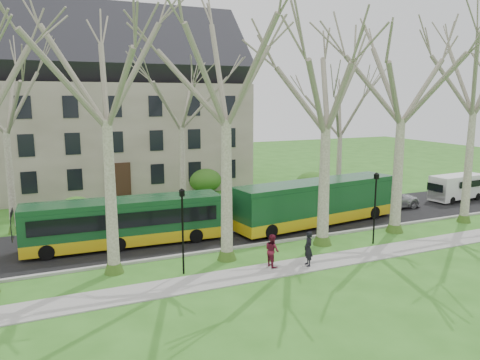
% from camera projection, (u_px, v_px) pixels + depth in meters
% --- Properties ---
extents(ground, '(120.00, 120.00, 0.00)m').
position_uv_depth(ground, '(278.00, 252.00, 26.95)').
color(ground, '#30691E').
rests_on(ground, ground).
extents(sidewalk, '(70.00, 2.00, 0.06)m').
position_uv_depth(sidewalk, '(301.00, 265.00, 24.69)').
color(sidewalk, gray).
rests_on(sidewalk, ground).
extents(road, '(80.00, 8.00, 0.06)m').
position_uv_depth(road, '(240.00, 227.00, 31.89)').
color(road, black).
rests_on(road, ground).
extents(curb, '(80.00, 0.25, 0.14)m').
position_uv_depth(curb, '(267.00, 243.00, 28.28)').
color(curb, '#A5A39E').
rests_on(curb, ground).
extents(building, '(26.50, 12.20, 16.00)m').
position_uv_depth(building, '(104.00, 105.00, 44.70)').
color(building, gray).
rests_on(building, ground).
extents(tree_row_verge, '(49.00, 7.00, 14.00)m').
position_uv_depth(tree_row_verge, '(278.00, 130.00, 25.98)').
color(tree_row_verge, gray).
rests_on(tree_row_verge, ground).
extents(tree_row_far, '(33.00, 7.00, 12.00)m').
position_uv_depth(tree_row_far, '(194.00, 135.00, 35.25)').
color(tree_row_far, gray).
rests_on(tree_row_far, ground).
extents(lamp_row, '(36.22, 0.22, 4.30)m').
position_uv_depth(lamp_row, '(288.00, 212.00, 25.59)').
color(lamp_row, black).
rests_on(lamp_row, ground).
extents(hedges, '(30.60, 8.60, 2.00)m').
position_uv_depth(hedges, '(144.00, 195.00, 37.49)').
color(hedges, '#2D601B').
rests_on(hedges, ground).
extents(bus_lead, '(11.62, 2.90, 2.88)m').
position_uv_depth(bus_lead, '(125.00, 222.00, 27.77)').
color(bus_lead, '#134221').
rests_on(bus_lead, road).
extents(bus_follow, '(12.77, 4.21, 3.13)m').
position_uv_depth(bus_follow, '(317.00, 202.00, 32.44)').
color(bus_follow, '#134221').
rests_on(bus_follow, road).
extents(sedan, '(5.40, 2.50, 1.53)m').
position_uv_depth(sedan, '(389.00, 198.00, 37.21)').
color(sedan, '#AFB0B4').
rests_on(sedan, road).
extents(van_a, '(5.13, 2.17, 2.19)m').
position_uv_depth(van_a, '(457.00, 188.00, 39.86)').
color(van_a, white).
rests_on(van_a, road).
extents(pedestrian_a, '(0.56, 0.75, 1.85)m').
position_uv_depth(pedestrian_a, '(308.00, 248.00, 24.45)').
color(pedestrian_a, black).
rests_on(pedestrian_a, sidewalk).
extents(pedestrian_b, '(0.74, 0.90, 1.73)m').
position_uv_depth(pedestrian_b, '(272.00, 250.00, 24.35)').
color(pedestrian_b, maroon).
rests_on(pedestrian_b, sidewalk).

